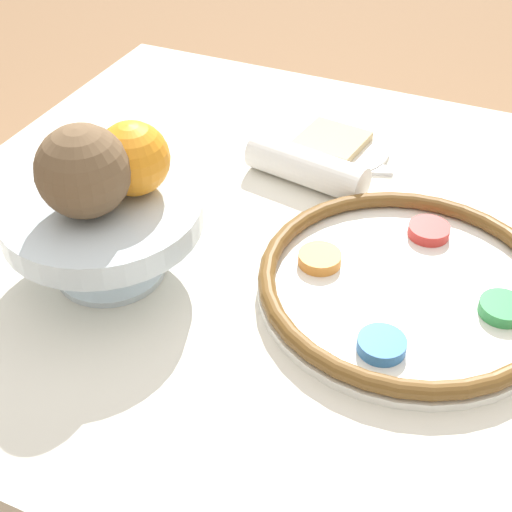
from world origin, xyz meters
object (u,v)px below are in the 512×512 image
object	(u,v)px
seder_plate	(407,284)
bread_plate	(331,145)
orange_fruit	(133,159)
napkin_roll	(307,167)
fruit_stand	(103,219)
coconut	(83,171)

from	to	relation	value
seder_plate	bread_plate	distance (m)	0.33
orange_fruit	napkin_roll	distance (m)	0.29
fruit_stand	orange_fruit	bearing A→B (deg)	-122.23
seder_plate	fruit_stand	size ratio (longest dim) A/B	1.51
fruit_stand	coconut	xyz separation A→B (m)	(0.00, 0.02, 0.07)
fruit_stand	coconut	bearing A→B (deg)	83.77
fruit_stand	bread_plate	world-z (taller)	fruit_stand
napkin_roll	orange_fruit	bearing A→B (deg)	62.56
bread_plate	napkin_roll	xyz separation A→B (m)	(0.00, 0.10, 0.02)
fruit_stand	seder_plate	bearing A→B (deg)	-162.74
seder_plate	napkin_roll	size ratio (longest dim) A/B	1.90
fruit_stand	coconut	size ratio (longest dim) A/B	2.24
napkin_roll	seder_plate	bearing A→B (deg)	137.78
coconut	napkin_roll	world-z (taller)	coconut
coconut	seder_plate	bearing A→B (deg)	-160.25
seder_plate	fruit_stand	xyz separation A→B (m)	(0.33, 0.10, 0.06)
orange_fruit	coconut	xyz separation A→B (m)	(0.03, 0.05, 0.01)
seder_plate	napkin_roll	bearing A→B (deg)	-42.22
coconut	bread_plate	xyz separation A→B (m)	(-0.15, -0.39, -0.14)
fruit_stand	orange_fruit	xyz separation A→B (m)	(-0.02, -0.04, 0.06)
fruit_stand	orange_fruit	size ratio (longest dim) A/B	2.72
seder_plate	fruit_stand	bearing A→B (deg)	17.26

